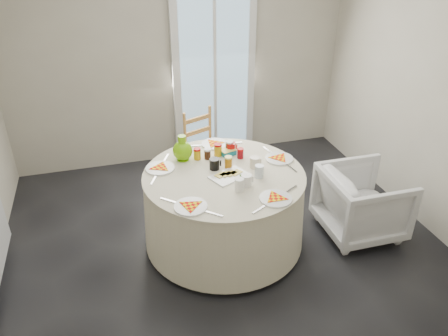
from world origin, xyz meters
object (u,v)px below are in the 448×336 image
object	(u,v)px
wooden_chair	(207,148)
green_pitcher	(182,147)
armchair	(363,197)
table	(224,209)

from	to	relation	value
wooden_chair	green_pitcher	xyz separation A→B (m)	(-0.39, -0.69, 0.40)
armchair	green_pitcher	distance (m)	1.75
green_pitcher	table	bearing A→B (deg)	-59.53
wooden_chair	green_pitcher	bearing A→B (deg)	-141.89
table	armchair	size ratio (longest dim) A/B	2.00
table	armchair	world-z (taller)	armchair
table	green_pitcher	bearing A→B (deg)	129.24
green_pitcher	wooden_chair	bearing A→B (deg)	51.63
armchair	green_pitcher	world-z (taller)	green_pitcher
armchair	table	bearing A→B (deg)	81.65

